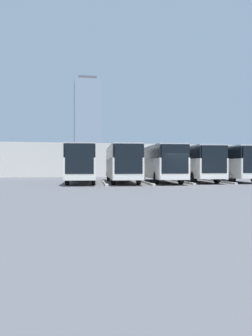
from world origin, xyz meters
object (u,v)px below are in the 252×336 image
(bus_4, at_px, (82,162))
(bus_2, at_px, (160,162))
(bus_1, at_px, (193,163))
(bus_3, at_px, (122,162))
(bus_0, at_px, (227,163))

(bus_4, bearing_deg, bus_2, -178.86)
(bus_1, height_order, bus_4, same)
(bus_1, height_order, bus_3, same)
(bus_2, bearing_deg, bus_1, -163.39)
(bus_1, bearing_deg, bus_3, 10.30)
(bus_1, bearing_deg, bus_0, -175.92)
(bus_3, bearing_deg, bus_1, -169.70)
(bus_0, relative_size, bus_1, 1.00)
(bus_0, xyz_separation_m, bus_1, (3.63, -0.12, 0.00))
(bus_2, bearing_deg, bus_4, 1.14)
(bus_1, bearing_deg, bus_2, 16.61)
(bus_4, bearing_deg, bus_1, -173.67)
(bus_1, bearing_deg, bus_4, 6.33)
(bus_2, bearing_deg, bus_3, 3.88)
(bus_2, xyz_separation_m, bus_3, (3.63, -0.13, 0.00))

